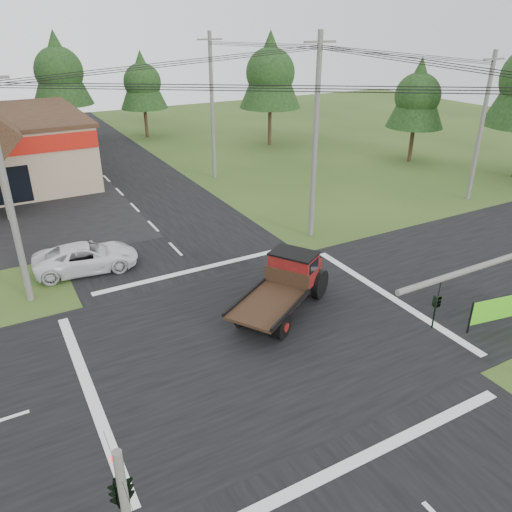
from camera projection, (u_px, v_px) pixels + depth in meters
ground at (261, 337)px, 20.75m from camera, size 120.00×120.00×0.00m
road_ns at (261, 337)px, 20.75m from camera, size 12.00×120.00×0.02m
road_ew at (261, 337)px, 20.75m from camera, size 120.00×12.00×0.02m
traffic_signal_corner at (119, 477)px, 10.17m from camera, size 0.53×2.48×4.40m
utility_pole_nw at (6, 190)px, 21.25m from camera, size 2.00×0.30×10.50m
utility_pole_ne at (315, 139)px, 28.04m from camera, size 2.00×0.30×11.50m
utility_pole_far at (481, 127)px, 34.44m from camera, size 2.00×0.30×10.20m
utility_pole_n at (212, 107)px, 39.15m from camera, size 2.00×0.30×11.20m
tree_row_d at (58, 69)px, 50.74m from camera, size 6.16×6.16×11.11m
tree_row_e at (142, 80)px, 53.24m from camera, size 5.04×5.04×9.09m
tree_side_ne at (270, 70)px, 49.14m from camera, size 6.16×6.16×11.11m
tree_side_e_near at (418, 94)px, 43.74m from camera, size 5.04×5.04×9.09m
antique_flatbed_truck at (281, 288)px, 21.99m from camera, size 6.34×5.13×2.52m
roadside_banner at (511, 309)px, 21.34m from camera, size 4.35×0.84×1.50m
white_pickup at (86, 257)px, 26.01m from camera, size 5.50×3.00×1.46m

